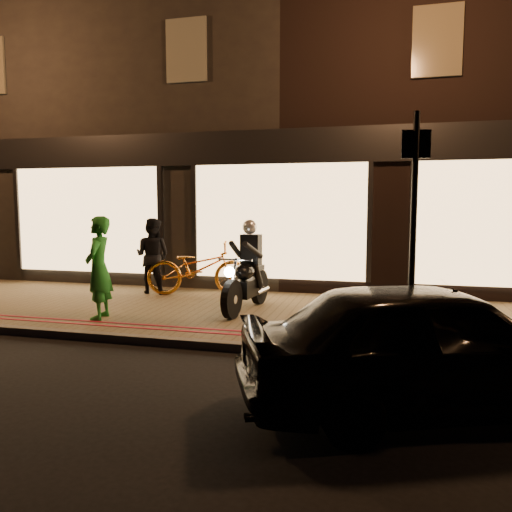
{
  "coord_description": "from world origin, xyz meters",
  "views": [
    {
      "loc": [
        2.14,
        -6.22,
        1.98
      ],
      "look_at": [
        0.04,
        1.92,
        1.1
      ],
      "focal_mm": 35.0,
      "sensor_mm": 36.0,
      "label": 1
    }
  ],
  "objects_px": {
    "motorcycle": "(247,276)",
    "sign_post": "(414,219)",
    "bicycle_gold": "(198,268)",
    "person_green": "(99,268)",
    "parked_car": "(434,345)"
  },
  "relations": [
    {
      "from": "sign_post",
      "to": "person_green",
      "type": "relative_size",
      "value": 1.8
    },
    {
      "from": "motorcycle",
      "to": "bicycle_gold",
      "type": "relative_size",
      "value": 0.93
    },
    {
      "from": "bicycle_gold",
      "to": "person_green",
      "type": "distance_m",
      "value": 2.56
    },
    {
      "from": "motorcycle",
      "to": "person_green",
      "type": "bearing_deg",
      "value": -144.56
    },
    {
      "from": "motorcycle",
      "to": "sign_post",
      "type": "height_order",
      "value": "sign_post"
    },
    {
      "from": "bicycle_gold",
      "to": "person_green",
      "type": "height_order",
      "value": "person_green"
    },
    {
      "from": "sign_post",
      "to": "bicycle_gold",
      "type": "bearing_deg",
      "value": 144.05
    },
    {
      "from": "motorcycle",
      "to": "parked_car",
      "type": "height_order",
      "value": "motorcycle"
    },
    {
      "from": "sign_post",
      "to": "bicycle_gold",
      "type": "height_order",
      "value": "sign_post"
    },
    {
      "from": "sign_post",
      "to": "parked_car",
      "type": "xyz_separation_m",
      "value": [
        0.13,
        -1.66,
        -1.16
      ]
    },
    {
      "from": "sign_post",
      "to": "parked_car",
      "type": "distance_m",
      "value": 2.03
    },
    {
      "from": "parked_car",
      "to": "motorcycle",
      "type": "bearing_deg",
      "value": 16.94
    },
    {
      "from": "bicycle_gold",
      "to": "parked_car",
      "type": "bearing_deg",
      "value": -153.93
    },
    {
      "from": "person_green",
      "to": "sign_post",
      "type": "bearing_deg",
      "value": 72.06
    },
    {
      "from": "motorcycle",
      "to": "sign_post",
      "type": "relative_size",
      "value": 0.65
    }
  ]
}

